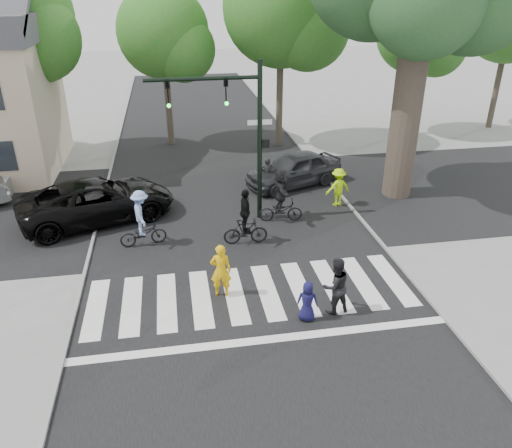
{
  "coord_description": "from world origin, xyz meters",
  "views": [
    {
      "loc": [
        -2.02,
        -11.33,
        8.43
      ],
      "look_at": [
        0.5,
        3.0,
        1.3
      ],
      "focal_mm": 35.0,
      "sensor_mm": 36.0,
      "label": 1
    }
  ],
  "objects_px": {
    "cyclist_mid": "(245,222)",
    "car_suv": "(97,201)",
    "traffic_signal": "(237,121)",
    "cyclist_right": "(281,198)",
    "pedestrian_child": "(307,301)",
    "pedestrian_woman": "(221,270)",
    "car_grey": "(294,169)",
    "cyclist_left": "(142,222)",
    "pedestrian_adult": "(335,286)"
  },
  "relations": [
    {
      "from": "cyclist_left",
      "to": "cyclist_mid",
      "type": "relative_size",
      "value": 1.0
    },
    {
      "from": "traffic_signal",
      "to": "pedestrian_adult",
      "type": "xyz_separation_m",
      "value": [
        1.79,
        -6.5,
        -3.05
      ]
    },
    {
      "from": "pedestrian_woman",
      "to": "cyclist_right",
      "type": "bearing_deg",
      "value": -112.42
    },
    {
      "from": "pedestrian_adult",
      "to": "car_suv",
      "type": "distance_m",
      "value": 10.26
    },
    {
      "from": "pedestrian_adult",
      "to": "car_grey",
      "type": "xyz_separation_m",
      "value": [
        1.19,
        9.6,
        -0.08
      ]
    },
    {
      "from": "traffic_signal",
      "to": "pedestrian_adult",
      "type": "relative_size",
      "value": 3.54
    },
    {
      "from": "cyclist_right",
      "to": "pedestrian_adult",
      "type": "bearing_deg",
      "value": -88.11
    },
    {
      "from": "traffic_signal",
      "to": "cyclist_left",
      "type": "xyz_separation_m",
      "value": [
        -3.58,
        -1.53,
        -3.02
      ]
    },
    {
      "from": "pedestrian_woman",
      "to": "cyclist_mid",
      "type": "height_order",
      "value": "cyclist_mid"
    },
    {
      "from": "pedestrian_child",
      "to": "cyclist_right",
      "type": "xyz_separation_m",
      "value": [
        0.65,
        6.27,
        0.34
      ]
    },
    {
      "from": "car_suv",
      "to": "cyclist_right",
      "type": "bearing_deg",
      "value": -120.08
    },
    {
      "from": "pedestrian_woman",
      "to": "car_grey",
      "type": "distance_m",
      "value": 9.24
    },
    {
      "from": "pedestrian_adult",
      "to": "car_suv",
      "type": "height_order",
      "value": "pedestrian_adult"
    },
    {
      "from": "pedestrian_child",
      "to": "car_suv",
      "type": "relative_size",
      "value": 0.21
    },
    {
      "from": "pedestrian_child",
      "to": "pedestrian_woman",
      "type": "bearing_deg",
      "value": -18.51
    },
    {
      "from": "pedestrian_woman",
      "to": "cyclist_right",
      "type": "height_order",
      "value": "cyclist_right"
    },
    {
      "from": "pedestrian_adult",
      "to": "cyclist_mid",
      "type": "height_order",
      "value": "cyclist_mid"
    },
    {
      "from": "traffic_signal",
      "to": "pedestrian_woman",
      "type": "bearing_deg",
      "value": -103.52
    },
    {
      "from": "pedestrian_child",
      "to": "car_grey",
      "type": "xyz_separation_m",
      "value": [
        2.04,
        9.84,
        0.16
      ]
    },
    {
      "from": "pedestrian_child",
      "to": "cyclist_right",
      "type": "height_order",
      "value": "cyclist_right"
    },
    {
      "from": "car_grey",
      "to": "cyclist_left",
      "type": "bearing_deg",
      "value": -75.25
    },
    {
      "from": "pedestrian_adult",
      "to": "cyclist_left",
      "type": "height_order",
      "value": "cyclist_left"
    },
    {
      "from": "car_suv",
      "to": "cyclist_mid",
      "type": "bearing_deg",
      "value": -137.99
    },
    {
      "from": "car_suv",
      "to": "car_grey",
      "type": "relative_size",
      "value": 1.3
    },
    {
      "from": "cyclist_mid",
      "to": "pedestrian_woman",
      "type": "bearing_deg",
      "value": -111.38
    },
    {
      "from": "car_grey",
      "to": "car_suv",
      "type": "bearing_deg",
      "value": -95.42
    },
    {
      "from": "pedestrian_woman",
      "to": "cyclist_mid",
      "type": "relative_size",
      "value": 0.82
    },
    {
      "from": "pedestrian_child",
      "to": "cyclist_right",
      "type": "relative_size",
      "value": 0.57
    },
    {
      "from": "cyclist_left",
      "to": "pedestrian_woman",
      "type": "bearing_deg",
      "value": -56.74
    },
    {
      "from": "pedestrian_child",
      "to": "car_suv",
      "type": "bearing_deg",
      "value": -32.32
    },
    {
      "from": "pedestrian_woman",
      "to": "pedestrian_child",
      "type": "bearing_deg",
      "value": 152.22
    },
    {
      "from": "pedestrian_adult",
      "to": "cyclist_mid",
      "type": "distance_m",
      "value": 4.81
    },
    {
      "from": "cyclist_mid",
      "to": "traffic_signal",
      "type": "bearing_deg",
      "value": 89.2
    },
    {
      "from": "pedestrian_woman",
      "to": "car_grey",
      "type": "height_order",
      "value": "pedestrian_woman"
    },
    {
      "from": "traffic_signal",
      "to": "car_suv",
      "type": "height_order",
      "value": "traffic_signal"
    },
    {
      "from": "pedestrian_woman",
      "to": "car_grey",
      "type": "bearing_deg",
      "value": -108.36
    },
    {
      "from": "traffic_signal",
      "to": "car_suv",
      "type": "xyz_separation_m",
      "value": [
        -5.35,
        0.87,
        -3.09
      ]
    },
    {
      "from": "pedestrian_adult",
      "to": "car_grey",
      "type": "distance_m",
      "value": 9.68
    },
    {
      "from": "cyclist_right",
      "to": "car_suv",
      "type": "bearing_deg",
      "value": 169.21
    },
    {
      "from": "traffic_signal",
      "to": "car_grey",
      "type": "distance_m",
      "value": 5.33
    },
    {
      "from": "pedestrian_woman",
      "to": "cyclist_left",
      "type": "relative_size",
      "value": 0.82
    },
    {
      "from": "pedestrian_woman",
      "to": "cyclist_left",
      "type": "height_order",
      "value": "cyclist_left"
    },
    {
      "from": "cyclist_mid",
      "to": "car_suv",
      "type": "bearing_deg",
      "value": 151.3
    },
    {
      "from": "pedestrian_adult",
      "to": "traffic_signal",
      "type": "bearing_deg",
      "value": -86.17
    },
    {
      "from": "cyclist_right",
      "to": "pedestrian_child",
      "type": "bearing_deg",
      "value": -95.93
    },
    {
      "from": "pedestrian_woman",
      "to": "car_suv",
      "type": "relative_size",
      "value": 0.29
    },
    {
      "from": "pedestrian_child",
      "to": "car_suv",
      "type": "height_order",
      "value": "car_suv"
    },
    {
      "from": "pedestrian_woman",
      "to": "pedestrian_child",
      "type": "relative_size",
      "value": 1.4
    },
    {
      "from": "pedestrian_child",
      "to": "cyclist_right",
      "type": "distance_m",
      "value": 6.32
    },
    {
      "from": "pedestrian_adult",
      "to": "cyclist_left",
      "type": "xyz_separation_m",
      "value": [
        -5.38,
        4.96,
        0.04
      ]
    }
  ]
}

